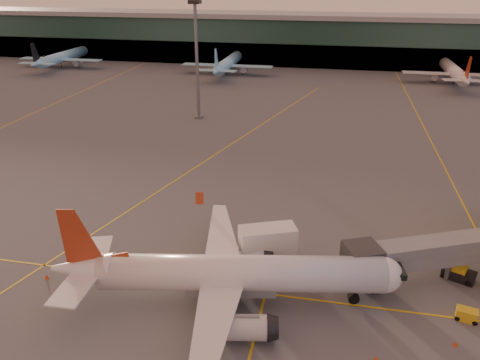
% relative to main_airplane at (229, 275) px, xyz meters
% --- Properties ---
extents(ground, '(600.00, 600.00, 0.00)m').
position_rel_main_airplane_xyz_m(ground, '(-1.62, -2.85, -3.42)').
color(ground, '#4C4F54').
rests_on(ground, ground).
extents(taxi_markings, '(100.12, 173.00, 0.01)m').
position_rel_main_airplane_xyz_m(taxi_markings, '(-8.94, 41.64, -3.41)').
color(taxi_markings, gold).
rests_on(taxi_markings, ground).
extents(terminal, '(400.00, 20.00, 17.60)m').
position_rel_main_airplane_xyz_m(terminal, '(-1.62, 138.94, 5.34)').
color(terminal, '#19382D').
rests_on(terminal, ground).
extents(mast_west_near, '(2.40, 2.40, 25.60)m').
position_rel_main_airplane_xyz_m(mast_west_near, '(-21.62, 63.15, 11.44)').
color(mast_west_near, slate).
rests_on(mast_west_near, ground).
extents(distant_aircraft_row, '(350.00, 34.00, 13.00)m').
position_rel_main_airplane_xyz_m(distant_aircraft_row, '(9.21, 115.15, -3.42)').
color(distant_aircraft_row, '#98E1FE').
rests_on(distant_aircraft_row, ground).
extents(main_airplane, '(34.71, 31.50, 10.52)m').
position_rel_main_airplane_xyz_m(main_airplane, '(0.00, 0.00, 0.00)').
color(main_airplane, white).
rests_on(main_airplane, ground).
extents(jet_bridge, '(23.94, 12.88, 5.41)m').
position_rel_main_airplane_xyz_m(jet_bridge, '(23.57, 9.24, 0.24)').
color(jet_bridge, slate).
rests_on(jet_bridge, ground).
extents(catering_truck, '(6.85, 4.90, 4.88)m').
position_rel_main_airplane_xyz_m(catering_truck, '(2.81, 7.44, -0.64)').
color(catering_truck, maroon).
rests_on(catering_truck, ground).
extents(gpu_cart, '(2.22, 1.62, 1.17)m').
position_rel_main_airplane_xyz_m(gpu_cart, '(23.01, 2.11, -2.85)').
color(gpu_cart, gold).
rests_on(gpu_cart, ground).
extents(pushback_tug, '(3.80, 3.03, 1.73)m').
position_rel_main_airplane_xyz_m(pushback_tug, '(23.70, 9.03, -2.72)').
color(pushback_tug, black).
rests_on(pushback_tug, ground).
extents(cone_nose, '(0.38, 0.38, 0.49)m').
position_rel_main_airplane_xyz_m(cone_nose, '(21.30, -1.81, -3.18)').
color(cone_nose, '#DA3D0B').
rests_on(cone_nose, ground).
extents(cone_tail, '(0.41, 0.41, 0.52)m').
position_rel_main_airplane_xyz_m(cone_tail, '(-20.59, -0.08, -3.17)').
color(cone_tail, '#DA3D0B').
rests_on(cone_tail, ground).
extents(cone_fwd, '(0.49, 0.49, 0.62)m').
position_rel_main_airplane_xyz_m(cone_fwd, '(14.16, -5.20, -3.12)').
color(cone_fwd, '#DA3D0B').
rests_on(cone_fwd, ground).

